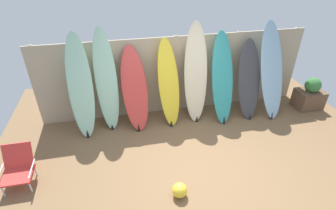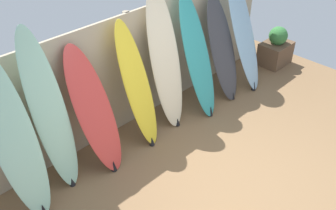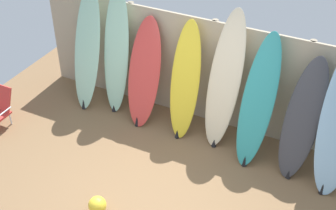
% 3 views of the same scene
% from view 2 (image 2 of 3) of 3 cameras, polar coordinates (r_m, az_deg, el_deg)
% --- Properties ---
extents(ground, '(7.68, 7.68, 0.00)m').
position_cam_2_polar(ground, '(5.14, 9.92, -11.54)').
color(ground, brown).
extents(fence_back, '(6.08, 0.11, 1.80)m').
position_cam_2_polar(fence_back, '(5.64, -5.65, 5.36)').
color(fence_back, tan).
rests_on(fence_back, ground).
extents(surfboard_seafoam_0, '(0.48, 0.64, 2.09)m').
position_cam_2_polar(surfboard_seafoam_0, '(4.44, -22.38, -4.99)').
color(surfboard_seafoam_0, '#9ED6BC').
rests_on(surfboard_seafoam_0, ground).
extents(surfboard_seafoam_1, '(0.47, 0.51, 2.14)m').
position_cam_2_polar(surfboard_seafoam_1, '(4.64, -17.51, -1.40)').
color(surfboard_seafoam_1, '#9ED6BC').
rests_on(surfboard_seafoam_1, ground).
extents(surfboard_red_2, '(0.60, 0.76, 1.72)m').
position_cam_2_polar(surfboard_red_2, '(4.91, -11.10, -1.05)').
color(surfboard_red_2, '#D13D38').
rests_on(surfboard_red_2, ground).
extents(surfboard_yellow_3, '(0.53, 0.68, 1.85)m').
position_cam_2_polar(surfboard_yellow_3, '(5.21, -4.68, 2.81)').
color(surfboard_yellow_3, yellow).
rests_on(surfboard_yellow_3, ground).
extents(surfboard_cream_4, '(0.57, 0.69, 2.14)m').
position_cam_2_polar(surfboard_cream_4, '(5.53, -0.41, 6.75)').
color(surfboard_cream_4, beige).
rests_on(surfboard_cream_4, ground).
extents(surfboard_teal_5, '(0.51, 0.81, 1.93)m').
position_cam_2_polar(surfboard_teal_5, '(5.86, 4.56, 7.19)').
color(surfboard_teal_5, teal).
rests_on(surfboard_teal_5, ground).
extents(surfboard_charcoal_6, '(0.58, 0.79, 1.72)m').
position_cam_2_polar(surfboard_charcoal_6, '(6.37, 8.30, 8.34)').
color(surfboard_charcoal_6, '#38383D').
rests_on(surfboard_charcoal_6, ground).
extents(surfboard_skyblue_7, '(0.63, 0.91, 2.09)m').
position_cam_2_polar(surfboard_skyblue_7, '(6.64, 11.42, 10.93)').
color(surfboard_skyblue_7, '#8CB7D6').
rests_on(surfboard_skyblue_7, ground).
extents(planter_box, '(0.62, 0.47, 0.78)m').
position_cam_2_polar(planter_box, '(7.80, 16.11, 8.24)').
color(planter_box, brown).
rests_on(planter_box, ground).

